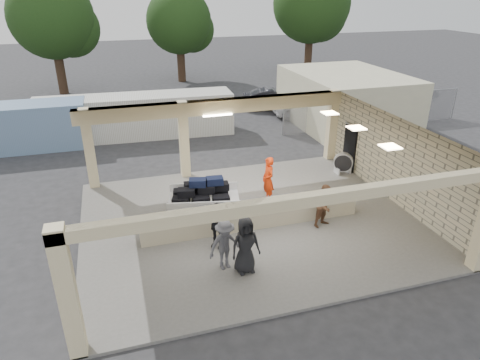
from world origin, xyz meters
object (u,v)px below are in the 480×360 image
object	(u,v)px
passenger_b	(217,225)
car_white_b	(346,101)
luggage_cart	(203,196)
passenger_c	(225,245)
car_dark	(274,99)
car_white_a	(311,105)
baggage_counter	(253,215)
drum_fan	(343,162)
passenger_d	(245,245)
passenger_a	(325,206)
container_white	(136,116)
baggage_handler	(268,180)

from	to	relation	value
passenger_b	car_white_b	xyz separation A→B (m)	(12.67, 13.89, -0.18)
luggage_cart	passenger_c	bearing A→B (deg)	-78.93
passenger_c	car_dark	distance (m)	19.07
car_white_a	car_dark	xyz separation A→B (m)	(-1.81, 2.19, -0.02)
baggage_counter	passenger_c	bearing A→B (deg)	-127.50
car_white_a	car_dark	size ratio (longest dim) A/B	1.20
drum_fan	passenger_d	xyz separation A→B (m)	(-6.55, -5.80, 0.39)
baggage_counter	car_white_b	bearing A→B (deg)	49.52
baggage_counter	passenger_b	distance (m)	1.81
passenger_a	passenger_d	world-z (taller)	passenger_d
drum_fan	container_white	size ratio (longest dim) A/B	0.09
passenger_d	car_dark	xyz separation A→B (m)	(7.64, 17.54, -0.30)
drum_fan	baggage_handler	bearing A→B (deg)	-125.87
baggage_counter	container_white	xyz separation A→B (m)	(-3.14, 11.84, 0.61)
baggage_counter	passenger_d	bearing A→B (deg)	-113.59
passenger_c	passenger_a	bearing A→B (deg)	6.59
luggage_cart	car_white_b	bearing A→B (deg)	54.98
car_dark	container_white	size ratio (longest dim) A/B	0.39
baggage_handler	passenger_c	size ratio (longest dim) A/B	1.14
car_white_a	car_white_b	bearing A→B (deg)	-80.79
car_white_b	car_dark	bearing A→B (deg)	46.28
passenger_b	car_white_a	world-z (taller)	passenger_b
baggage_handler	car_dark	size ratio (longest dim) A/B	0.44
passenger_c	passenger_d	distance (m)	0.64
drum_fan	container_white	xyz separation A→B (m)	(-8.64, 8.45, 0.57)
luggage_cart	passenger_d	size ratio (longest dim) A/B	1.59
passenger_b	car_white_b	world-z (taller)	passenger_b
drum_fan	container_white	distance (m)	12.10
luggage_cart	container_white	bearing A→B (deg)	110.86
passenger_b	passenger_d	bearing A→B (deg)	-38.31
passenger_a	car_white_b	world-z (taller)	passenger_a
luggage_cart	passenger_c	xyz separation A→B (m)	(-0.07, -3.39, 0.00)
passenger_b	baggage_counter	bearing A→B (deg)	62.88
drum_fan	luggage_cart	bearing A→B (deg)	-130.35
baggage_handler	container_white	xyz separation A→B (m)	(-4.34, 10.10, 0.16)
luggage_cart	car_white_b	world-z (taller)	luggage_cart
luggage_cart	passenger_d	xyz separation A→B (m)	(0.48, -3.72, 0.09)
passenger_a	car_dark	world-z (taller)	passenger_a
baggage_counter	passenger_b	world-z (taller)	passenger_b
baggage_counter	drum_fan	world-z (taller)	baggage_counter
passenger_b	car_dark	bearing A→B (deg)	96.83
passenger_c	car_dark	size ratio (longest dim) A/B	0.38
car_white_b	car_white_a	bearing A→B (deg)	73.01
baggage_counter	passenger_a	distance (m)	2.60
baggage_handler	passenger_b	world-z (taller)	baggage_handler
container_white	car_white_a	bearing A→B (deg)	8.29
baggage_handler	passenger_c	bearing A→B (deg)	-40.26
baggage_handler	passenger_c	distance (m)	4.74
car_white_a	passenger_b	bearing A→B (deg)	151.71
passenger_d	container_white	distance (m)	14.40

